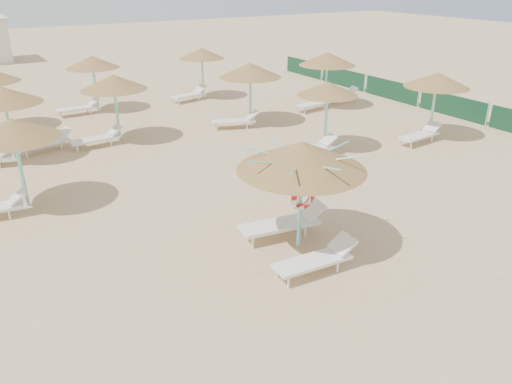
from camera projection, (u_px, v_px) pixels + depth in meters
ground at (276, 245)px, 12.75m from camera, size 120.00×120.00×0.00m
main_palapa at (302, 156)px, 11.73m from camera, size 3.11×3.11×2.79m
lounger_main_a at (317, 259)px, 11.48m from camera, size 2.04×0.72×0.73m
lounger_main_b at (285, 222)px, 13.04m from camera, size 2.34×0.99×0.82m
palapa_field at (180, 77)px, 20.99m from camera, size 19.40×14.18×2.71m
windbreak_fence at (392, 90)px, 26.95m from camera, size 0.08×19.84×1.10m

